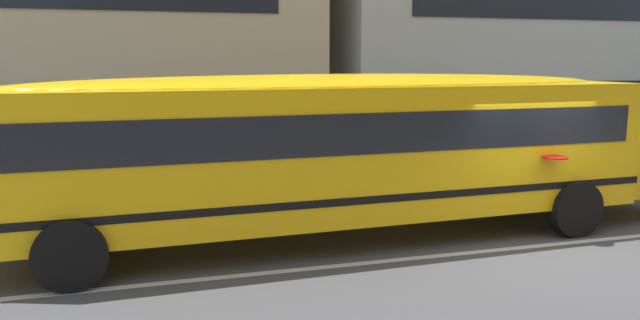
# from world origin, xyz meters

# --- Properties ---
(ground_plane) EXTENTS (400.00, 400.00, 0.00)m
(ground_plane) POSITION_xyz_m (0.00, 0.00, 0.00)
(ground_plane) COLOR #4C4C4F
(sidewalk_far) EXTENTS (120.00, 3.00, 0.01)m
(sidewalk_far) POSITION_xyz_m (0.00, 7.87, 0.01)
(sidewalk_far) COLOR gray
(sidewalk_far) RESTS_ON ground_plane
(lane_centreline) EXTENTS (110.00, 0.16, 0.01)m
(lane_centreline) POSITION_xyz_m (0.00, 0.00, 0.00)
(lane_centreline) COLOR silver
(lane_centreline) RESTS_ON ground_plane
(school_bus) EXTENTS (13.44, 3.20, 2.99)m
(school_bus) POSITION_xyz_m (-3.14, 1.52, 1.78)
(school_bus) COLOR yellow
(school_bus) RESTS_ON ground_plane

